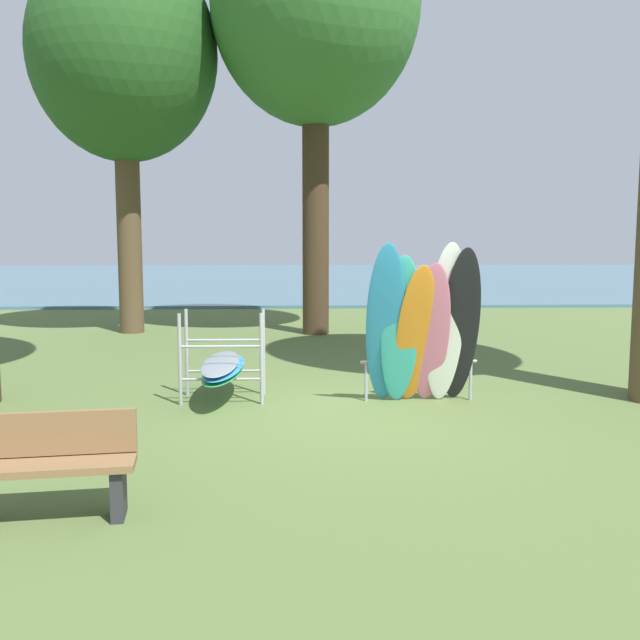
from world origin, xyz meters
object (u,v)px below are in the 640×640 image
leaning_board_pile (423,329)px  park_bench (46,464)px  tree_mid_behind (124,56)px  board_storage_rack (223,366)px  tree_far_left_back (316,6)px

leaning_board_pile → park_bench: 5.31m
tree_mid_behind → leaning_board_pile: (5.64, -7.67, -5.43)m
board_storage_rack → park_bench: 4.29m
park_bench → tree_far_left_back: bearing=77.2°
tree_far_left_back → park_bench: size_ratio=7.15×
tree_far_left_back → board_storage_rack: 9.91m
leaning_board_pile → board_storage_rack: leaning_board_pile is taller
board_storage_rack → tree_mid_behind: bearing=111.9°
leaning_board_pile → park_bench: size_ratio=1.53×
park_bench → tree_mid_behind: bearing=99.6°
board_storage_rack → leaning_board_pile: bearing=-8.8°
park_bench → leaning_board_pile: bearing=45.2°
tree_mid_behind → leaning_board_pile: tree_mid_behind is taller
leaning_board_pile → board_storage_rack: size_ratio=1.04×
board_storage_rack → park_bench: (-0.99, -4.17, -0.02)m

